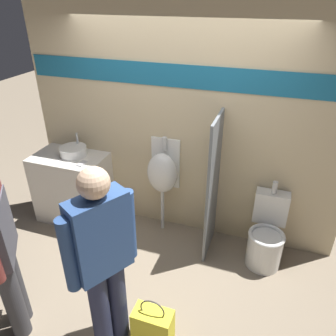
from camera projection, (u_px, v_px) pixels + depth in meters
name	position (u px, v px, depth m)	size (l,w,h in m)	color
ground_plane	(163.00, 252.00, 3.86)	(16.00, 16.00, 0.00)	gray
display_wall	(180.00, 127.00, 3.71)	(3.71, 0.07, 2.70)	beige
sink_counter	(73.00, 188.00, 4.27)	(0.90, 0.57, 0.91)	silver
sink_basin	(73.00, 151.00, 4.06)	(0.33, 0.33, 0.25)	white
cell_phone	(82.00, 163.00, 3.88)	(0.07, 0.14, 0.01)	#B7B7BC
divider_near_counter	(213.00, 188.00, 3.57)	(0.03, 0.56, 1.65)	slate
urinal_near_counter	(163.00, 173.00, 3.89)	(0.37, 0.26, 1.24)	silver
toilet	(266.00, 237.00, 3.62)	(0.39, 0.56, 0.93)	white
person_with_lanyard	(103.00, 258.00, 2.46)	(0.38, 0.54, 1.73)	#282D4C
shopping_bag	(153.00, 327.00, 2.80)	(0.34, 0.19, 0.52)	yellow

